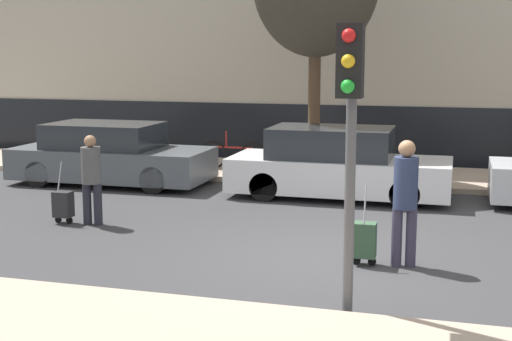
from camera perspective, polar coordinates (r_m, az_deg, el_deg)
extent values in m
plane|color=#38383A|center=(10.76, 6.17, -6.92)|extent=(80.00, 80.00, 0.00)
cube|color=tan|center=(17.52, 10.08, -0.45)|extent=(28.00, 3.00, 0.12)
cube|color=black|center=(19.57, 10.81, 2.74)|extent=(27.44, 0.06, 1.60)
cube|color=#4C5156|center=(16.85, -11.42, 0.61)|extent=(4.55, 1.90, 0.70)
cube|color=#23282D|center=(16.85, -12.04, 2.77)|extent=(2.50, 1.67, 0.57)
cylinder|color=black|center=(15.51, -8.21, -0.77)|extent=(0.60, 0.18, 0.60)
cylinder|color=black|center=(17.07, -5.87, 0.21)|extent=(0.60, 0.18, 0.60)
cylinder|color=black|center=(16.85, -17.01, -0.28)|extent=(0.60, 0.18, 0.60)
cylinder|color=black|center=(18.30, -14.11, 0.59)|extent=(0.60, 0.18, 0.60)
cube|color=silver|center=(15.06, 6.69, -0.30)|extent=(4.57, 1.83, 0.70)
cube|color=#23282D|center=(15.00, 6.05, 2.25)|extent=(2.51, 1.61, 0.63)
cylinder|color=black|center=(14.13, 11.81, -1.87)|extent=(0.60, 0.18, 0.60)
cylinder|color=black|center=(15.75, 12.25, -0.74)|extent=(0.60, 0.18, 0.60)
cylinder|color=black|center=(14.60, 0.65, -1.31)|extent=(0.60, 0.18, 0.60)
cylinder|color=black|center=(16.17, 2.19, -0.27)|extent=(0.60, 0.18, 0.60)
cylinder|color=#23232D|center=(12.97, -13.36, -2.61)|extent=(0.15, 0.15, 0.74)
cylinder|color=#23232D|center=(12.90, -12.54, -2.65)|extent=(0.15, 0.15, 0.74)
cylinder|color=#4C4C4C|center=(12.81, -13.06, 0.40)|extent=(0.34, 0.34, 0.65)
sphere|color=#936B4C|center=(12.75, -13.13, 2.30)|extent=(0.21, 0.21, 0.21)
cube|color=#262628|center=(13.15, -15.18, -2.62)|extent=(0.32, 0.24, 0.46)
cylinder|color=black|center=(13.27, -15.54, -3.81)|extent=(0.12, 0.03, 0.12)
cylinder|color=black|center=(13.16, -14.70, -3.89)|extent=(0.12, 0.03, 0.12)
cylinder|color=gray|center=(13.00, -15.43, -0.51)|extent=(0.02, 0.19, 0.53)
cylinder|color=#383347|center=(10.36, 11.20, -5.27)|extent=(0.15, 0.15, 0.84)
cylinder|color=#383347|center=(10.38, 12.30, -5.27)|extent=(0.15, 0.15, 0.84)
cylinder|color=#283351|center=(10.20, 11.89, -0.98)|extent=(0.34, 0.34, 0.73)
sphere|color=#936B4C|center=(10.13, 11.99, 1.72)|extent=(0.24, 0.24, 0.24)
cube|color=#335138|center=(10.34, 8.69, -5.51)|extent=(0.32, 0.24, 0.51)
cylinder|color=black|center=(10.44, 8.04, -7.13)|extent=(0.12, 0.03, 0.12)
cylinder|color=black|center=(10.41, 9.27, -7.21)|extent=(0.12, 0.03, 0.12)
cylinder|color=gray|center=(10.15, 8.71, -2.73)|extent=(0.02, 0.19, 0.53)
cylinder|color=#515154|center=(8.13, 7.55, -0.24)|extent=(0.12, 0.12, 3.33)
cube|color=black|center=(7.84, 7.55, 8.68)|extent=(0.28, 0.24, 0.80)
sphere|color=red|center=(7.69, 7.43, 10.66)|extent=(0.15, 0.15, 0.15)
sphere|color=gold|center=(7.69, 7.39, 8.68)|extent=(0.15, 0.15, 0.15)
sphere|color=green|center=(7.70, 7.34, 6.69)|extent=(0.15, 0.15, 0.15)
torus|color=black|center=(17.68, -0.19, 1.16)|extent=(0.72, 0.06, 0.72)
torus|color=black|center=(17.99, -3.41, 1.29)|extent=(0.72, 0.06, 0.72)
cylinder|color=maroon|center=(17.80, -1.82, 1.86)|extent=(1.00, 0.05, 0.05)
cylinder|color=maroon|center=(17.83, -2.40, 2.52)|extent=(0.04, 0.04, 0.40)
cylinder|color=#4C3826|center=(16.69, 4.67, 4.98)|extent=(0.28, 0.28, 3.23)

